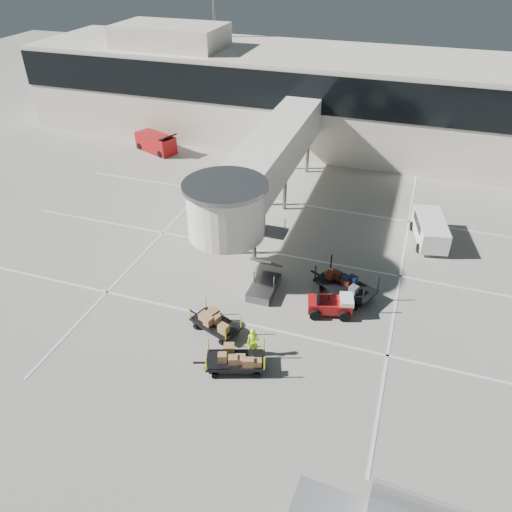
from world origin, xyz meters
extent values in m
plane|color=#B1AC9E|center=(0.00, 0.00, 0.00)|extent=(140.00, 140.00, 0.00)
cube|color=silver|center=(0.00, 2.00, 0.01)|extent=(40.00, 0.15, 0.02)
cube|color=silver|center=(0.00, 9.00, 0.01)|extent=(40.00, 0.15, 0.02)
cube|color=silver|center=(0.00, 16.00, 0.01)|extent=(40.00, 0.15, 0.02)
cube|color=silver|center=(6.00, 10.00, 0.01)|extent=(0.15, 30.00, 0.02)
cube|color=silver|center=(-10.00, 10.00, 0.01)|extent=(0.15, 30.00, 0.02)
cube|color=silver|center=(0.00, 30.00, 4.00)|extent=(64.00, 12.00, 8.00)
cube|color=black|center=(0.00, 23.95, 6.00)|extent=(64.00, 0.12, 3.20)
cube|color=silver|center=(-18.00, 28.00, 9.00)|extent=(10.00, 6.00, 2.00)
cylinder|color=slate|center=(-16.00, 34.00, 7.50)|extent=(0.36, 0.36, 15.00)
cube|color=white|center=(-4.00, 15.00, 4.30)|extent=(3.00, 18.00, 2.80)
cylinder|color=white|center=(-4.00, 6.00, 4.30)|extent=(4.40, 4.40, 3.00)
cylinder|color=slate|center=(-4.00, 6.00, 5.90)|extent=(4.80, 4.80, 0.25)
cylinder|color=slate|center=(-5.00, 8.00, 1.45)|extent=(0.28, 0.28, 2.90)
cylinder|color=slate|center=(-3.00, 8.00, 1.45)|extent=(0.28, 0.28, 2.90)
cylinder|color=slate|center=(-5.00, 15.00, 1.45)|extent=(0.28, 0.28, 2.90)
cylinder|color=slate|center=(-3.00, 15.00, 1.45)|extent=(0.28, 0.28, 2.90)
cylinder|color=slate|center=(-5.00, 22.00, 1.45)|extent=(0.28, 0.28, 2.90)
cylinder|color=slate|center=(-3.00, 22.00, 1.45)|extent=(0.28, 0.28, 2.90)
cube|color=slate|center=(-1.40, 5.00, 0.25)|extent=(1.40, 2.60, 0.50)
cube|color=slate|center=(-1.40, 5.60, 1.60)|extent=(1.20, 2.60, 2.06)
cube|color=slate|center=(-1.40, 7.00, 2.85)|extent=(1.40, 1.20, 0.12)
cube|color=maroon|center=(2.58, 4.32, 0.54)|extent=(2.56, 1.68, 0.59)
cube|color=white|center=(3.44, 4.54, 0.93)|extent=(0.93, 1.22, 0.34)
cube|color=black|center=(1.92, 4.15, 1.13)|extent=(0.36, 0.98, 0.88)
cylinder|color=black|center=(1.98, 3.51, 0.31)|extent=(0.67, 0.39, 0.63)
cylinder|color=black|center=(1.66, 4.74, 0.31)|extent=(0.67, 0.39, 0.63)
cylinder|color=black|center=(3.50, 3.90, 0.31)|extent=(0.67, 0.39, 0.63)
cylinder|color=black|center=(3.19, 5.13, 0.31)|extent=(0.67, 0.39, 0.63)
cube|color=black|center=(3.11, 6.18, 0.62)|extent=(3.76, 2.94, 0.13)
cube|color=black|center=(3.11, 6.18, 0.41)|extent=(3.35, 2.57, 0.28)
cube|color=black|center=(1.23, 7.06, 0.45)|extent=(0.75, 0.41, 0.09)
cylinder|color=black|center=(1.72, 5.99, 0.19)|extent=(0.41, 0.30, 0.38)
cylinder|color=black|center=(2.36, 7.36, 0.19)|extent=(0.41, 0.30, 0.38)
cylinder|color=black|center=(3.86, 5.00, 0.19)|extent=(0.41, 0.30, 0.38)
cylinder|color=black|center=(4.49, 6.37, 0.19)|extent=(0.41, 0.30, 0.38)
cylinder|color=black|center=(1.33, 6.18, 1.12)|extent=(0.08, 0.08, 1.01)
cylinder|color=black|center=(1.96, 7.55, 1.12)|extent=(0.08, 0.08, 1.01)
cylinder|color=black|center=(4.25, 4.82, 1.12)|extent=(0.08, 0.08, 1.01)
cylinder|color=black|center=(4.89, 6.19, 1.12)|extent=(0.08, 0.08, 1.01)
cube|color=#172349|center=(3.16, 6.57, 0.91)|extent=(0.68, 0.61, 0.46)
cube|color=#56555B|center=(2.49, 6.72, 0.83)|extent=(0.56, 0.55, 0.28)
cube|color=#172349|center=(3.16, 5.87, 0.92)|extent=(0.62, 0.51, 0.47)
cube|color=#622011|center=(2.80, 5.99, 0.93)|extent=(0.63, 0.53, 0.50)
cube|color=#622011|center=(3.89, 5.38, 0.94)|extent=(0.57, 0.54, 0.50)
cube|color=#A09057|center=(2.27, 6.74, 0.91)|extent=(0.64, 0.57, 0.45)
cube|color=#A09057|center=(4.12, 5.73, 0.93)|extent=(0.58, 0.58, 0.49)
cube|color=#A09057|center=(2.45, 6.90, 0.90)|extent=(0.73, 0.65, 0.43)
cube|color=#A09057|center=(4.24, 5.96, 0.92)|extent=(0.52, 0.44, 0.47)
cube|color=black|center=(-0.83, -1.15, 0.51)|extent=(3.11, 2.24, 0.11)
cube|color=black|center=(-0.83, -1.15, 0.35)|extent=(2.77, 1.95, 0.23)
cube|color=black|center=(-2.46, -1.71, 0.37)|extent=(0.64, 0.28, 0.07)
cylinder|color=black|center=(-1.55, -2.07, 0.16)|extent=(0.34, 0.23, 0.32)
cylinder|color=black|center=(-1.96, -0.87, 0.16)|extent=(0.34, 0.23, 0.32)
cylinder|color=black|center=(0.31, -1.43, 0.16)|extent=(0.34, 0.23, 0.32)
cylinder|color=black|center=(-0.10, -0.24, 0.16)|extent=(0.34, 0.23, 0.32)
cylinder|color=#FCEA0D|center=(-1.89, -2.19, 0.93)|extent=(0.07, 0.07, 0.84)
cylinder|color=#FCEA0D|center=(-2.30, -0.99, 0.93)|extent=(0.07, 0.07, 0.84)
cylinder|color=#FCEA0D|center=(0.65, -1.31, 0.93)|extent=(0.07, 0.07, 0.84)
cylinder|color=#FCEA0D|center=(0.24, -0.12, 0.93)|extent=(0.07, 0.07, 0.84)
cube|color=#916846|center=(-0.36, -0.91, 0.78)|extent=(0.50, 0.53, 0.42)
cube|color=#916846|center=(-1.02, -1.17, 0.78)|extent=(0.55, 0.59, 0.42)
cube|color=#916846|center=(-1.07, -0.95, 0.75)|extent=(0.65, 0.65, 0.37)
cube|color=#916846|center=(-1.37, -1.36, 0.79)|extent=(0.70, 0.58, 0.43)
cube|color=#916846|center=(-0.48, -0.92, 0.78)|extent=(0.64, 0.51, 0.43)
cube|color=#916846|center=(-0.33, -1.32, 0.73)|extent=(0.68, 0.60, 0.33)
cube|color=black|center=(-2.77, 1.01, 0.48)|extent=(2.90, 2.14, 0.10)
cube|color=black|center=(-2.77, 1.01, 0.32)|extent=(2.59, 1.87, 0.22)
cube|color=black|center=(-4.27, 1.58, 0.35)|extent=(0.59, 0.28, 0.07)
cylinder|color=black|center=(-3.83, 0.79, 0.15)|extent=(0.32, 0.22, 0.30)
cylinder|color=black|center=(-3.41, 1.89, 0.15)|extent=(0.32, 0.22, 0.30)
cylinder|color=black|center=(-2.12, 0.14, 0.15)|extent=(0.32, 0.22, 0.30)
cylinder|color=black|center=(-1.70, 1.24, 0.15)|extent=(0.32, 0.22, 0.30)
cylinder|color=#FCEA0D|center=(-4.14, 0.91, 0.87)|extent=(0.06, 0.06, 0.78)
cylinder|color=#FCEA0D|center=(-3.73, 2.01, 0.87)|extent=(0.06, 0.06, 0.78)
cylinder|color=#FCEA0D|center=(-1.80, 0.02, 0.87)|extent=(0.06, 0.06, 0.78)
cylinder|color=#FCEA0D|center=(-1.39, 1.12, 0.87)|extent=(0.06, 0.06, 0.78)
cube|color=#916846|center=(-2.58, 1.24, 0.75)|extent=(0.69, 0.64, 0.45)
cube|color=#916846|center=(-3.09, 1.58, 0.70)|extent=(0.65, 0.55, 0.34)
cube|color=#916846|center=(-2.42, 0.60, 0.72)|extent=(0.54, 0.51, 0.37)
cube|color=#916846|center=(-3.24, 0.81, 0.74)|extent=(0.68, 0.63, 0.43)
cube|color=#916846|center=(-1.85, 0.98, 0.71)|extent=(0.63, 0.61, 0.35)
cube|color=#916846|center=(-3.32, 0.86, 0.74)|extent=(0.61, 0.61, 0.43)
cube|color=#916846|center=(-2.40, 1.17, 0.73)|extent=(0.63, 0.52, 0.39)
imported|color=#B9FC1A|center=(-0.34, -0.03, 0.81)|extent=(0.67, 0.53, 1.62)
cube|color=white|center=(7.38, 13.70, 0.93)|extent=(2.58, 4.52, 1.37)
cube|color=white|center=(6.98, 15.56, 0.67)|extent=(1.71, 0.82, 0.80)
cube|color=black|center=(7.34, 13.87, 1.29)|extent=(2.26, 2.97, 0.55)
cylinder|color=black|center=(6.85, 12.14, 0.30)|extent=(0.33, 0.63, 0.60)
cylinder|color=black|center=(8.50, 12.49, 0.30)|extent=(0.33, 0.63, 0.60)
cylinder|color=black|center=(6.26, 14.91, 0.30)|extent=(0.33, 0.63, 0.60)
cylinder|color=black|center=(7.91, 15.26, 0.30)|extent=(0.33, 0.63, 0.60)
cube|color=maroon|center=(-17.40, 22.07, 0.79)|extent=(4.33, 3.08, 1.58)
cube|color=black|center=(-15.75, 21.39, 1.79)|extent=(1.49, 1.74, 0.56)
cylinder|color=black|center=(-19.04, 21.95, 0.32)|extent=(0.68, 0.48, 0.63)
cylinder|color=black|center=(-18.48, 23.31, 0.32)|extent=(0.68, 0.48, 0.63)
cylinder|color=black|center=(-16.32, 20.83, 0.32)|extent=(0.68, 0.48, 0.63)
cylinder|color=black|center=(-15.76, 22.19, 0.32)|extent=(0.68, 0.48, 0.63)
camera|label=1|loc=(5.45, -16.86, 17.89)|focal=35.00mm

